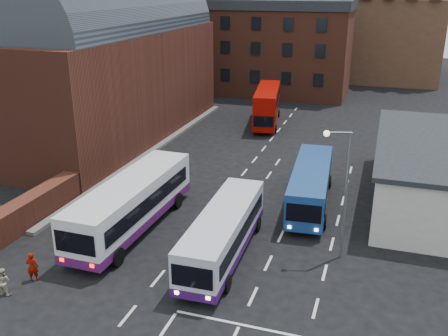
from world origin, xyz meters
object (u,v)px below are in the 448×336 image
(bus_white_outbound, at_px, (132,201))
(bus_blue, at_px, (311,183))
(bus_red_double, at_px, (267,105))
(pedestrian_beige, at_px, (3,281))
(street_lamp, at_px, (342,184))
(pedestrian_red, at_px, (32,267))
(bus_white_inbound, at_px, (223,231))

(bus_white_outbound, bearing_deg, bus_blue, 35.81)
(bus_red_double, distance_m, pedestrian_beige, 34.47)
(street_lamp, bearing_deg, bus_red_double, 111.49)
(bus_blue, height_order, bus_red_double, bus_red_double)
(street_lamp, distance_m, pedestrian_red, 16.31)
(street_lamp, height_order, pedestrian_beige, street_lamp)
(bus_white_outbound, height_order, street_lamp, street_lamp)
(bus_white_inbound, distance_m, pedestrian_beige, 11.15)
(bus_white_outbound, xyz_separation_m, bus_white_inbound, (6.26, -1.44, -0.27))
(bus_red_double, distance_m, pedestrian_red, 32.98)
(street_lamp, bearing_deg, bus_blue, 111.17)
(pedestrian_red, bearing_deg, bus_red_double, -119.93)
(pedestrian_red, bearing_deg, bus_white_inbound, -170.68)
(bus_white_outbound, height_order, pedestrian_beige, bus_white_outbound)
(bus_blue, bearing_deg, street_lamp, 106.85)
(bus_white_inbound, xyz_separation_m, pedestrian_red, (-8.36, -5.22, -0.80))
(bus_blue, bearing_deg, pedestrian_beige, 45.97)
(bus_red_double, relative_size, pedestrian_red, 6.31)
(pedestrian_red, bearing_deg, street_lamp, -176.24)
(bus_blue, xyz_separation_m, pedestrian_red, (-11.79, -13.42, -0.84))
(bus_white_outbound, xyz_separation_m, bus_red_double, (2.06, 26.02, 0.20))
(bus_white_outbound, relative_size, bus_red_double, 1.17)
(street_lamp, bearing_deg, bus_white_inbound, -162.48)
(bus_red_double, relative_size, pedestrian_beige, 6.99)
(street_lamp, bearing_deg, pedestrian_red, -153.57)
(street_lamp, relative_size, pedestrian_beige, 5.10)
(bus_white_outbound, bearing_deg, street_lamp, 2.88)
(pedestrian_red, xyz_separation_m, pedestrian_beige, (-0.54, -1.43, -0.08))
(bus_white_inbound, height_order, bus_red_double, bus_red_double)
(bus_red_double, bearing_deg, bus_white_inbound, 89.10)
(bus_red_double, height_order, street_lamp, street_lamp)
(street_lamp, distance_m, pedestrian_beige, 17.45)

